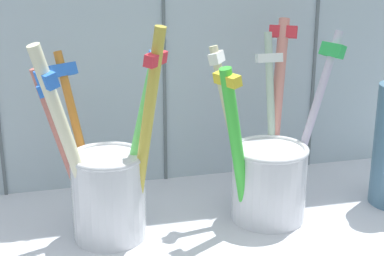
# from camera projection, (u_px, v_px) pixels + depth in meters

# --- Properties ---
(counter_slab) EXTENTS (0.64, 0.22, 0.02)m
(counter_slab) POSITION_uv_depth(u_px,v_px,m) (191.00, 236.00, 0.53)
(counter_slab) COLOR silver
(counter_slab) RESTS_ON ground
(toothbrush_cup_left) EXTENTS (0.11, 0.10, 0.18)m
(toothbrush_cup_left) POSITION_uv_depth(u_px,v_px,m) (107.00, 183.00, 0.50)
(toothbrush_cup_left) COLOR silver
(toothbrush_cup_left) RESTS_ON counter_slab
(toothbrush_cup_right) EXTENTS (0.13, 0.11, 0.17)m
(toothbrush_cup_right) POSITION_uv_depth(u_px,v_px,m) (269.00, 171.00, 0.54)
(toothbrush_cup_right) COLOR silver
(toothbrush_cup_right) RESTS_ON counter_slab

